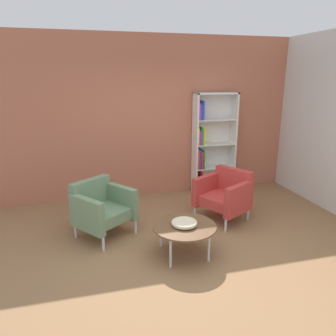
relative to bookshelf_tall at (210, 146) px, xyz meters
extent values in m
plane|color=olive|center=(-1.21, -2.25, -0.91)|extent=(8.32, 8.32, 0.00)
cube|color=#B2664C|center=(-1.21, 0.21, 0.54)|extent=(6.40, 0.12, 2.90)
cube|color=silver|center=(-0.31, -0.02, 0.04)|extent=(0.03, 0.30, 1.90)
cube|color=silver|center=(0.46, -0.02, 0.04)|extent=(0.03, 0.30, 1.90)
cube|color=silver|center=(0.08, -0.02, 0.98)|extent=(0.80, 0.30, 0.03)
cube|color=silver|center=(0.08, -0.02, -0.89)|extent=(0.80, 0.30, 0.03)
cube|color=silver|center=(0.08, 0.12, 0.04)|extent=(0.80, 0.02, 1.90)
cube|color=silver|center=(0.08, -0.02, -0.42)|extent=(0.76, 0.28, 0.02)
cube|color=silver|center=(0.08, -0.02, 0.04)|extent=(0.76, 0.28, 0.02)
cube|color=silver|center=(0.08, -0.02, 0.50)|extent=(0.76, 0.28, 0.02)
cube|color=orange|center=(-0.27, -0.08, -0.72)|extent=(0.04, 0.17, 0.29)
cube|color=purple|center=(-0.23, -0.06, -0.73)|extent=(0.03, 0.20, 0.27)
cube|color=red|center=(-0.18, -0.04, -0.67)|extent=(0.03, 0.25, 0.39)
cube|color=orange|center=(-0.14, -0.04, -0.71)|extent=(0.04, 0.24, 0.31)
cube|color=red|center=(-0.27, -0.04, -0.22)|extent=(0.04, 0.24, 0.37)
cube|color=blue|center=(-0.23, -0.06, -0.22)|extent=(0.02, 0.20, 0.37)
cube|color=red|center=(-0.20, -0.07, -0.25)|extent=(0.03, 0.18, 0.32)
cube|color=green|center=(-0.16, -0.03, -0.23)|extent=(0.02, 0.25, 0.35)
cube|color=yellow|center=(-0.28, -0.05, 0.21)|extent=(0.02, 0.22, 0.31)
cube|color=purple|center=(-0.24, -0.07, 0.18)|extent=(0.04, 0.18, 0.26)
cube|color=green|center=(-0.21, -0.08, 0.21)|extent=(0.02, 0.17, 0.32)
cube|color=yellow|center=(-0.17, -0.04, 0.21)|extent=(0.03, 0.25, 0.31)
cube|color=purple|center=(-0.27, -0.07, 0.66)|extent=(0.04, 0.18, 0.30)
cube|color=blue|center=(-0.24, -0.07, 0.65)|extent=(0.02, 0.19, 0.27)
cube|color=blue|center=(-0.20, -0.06, 0.68)|extent=(0.03, 0.20, 0.34)
cylinder|color=brown|center=(-1.17, -2.11, -0.52)|extent=(0.80, 0.80, 0.02)
cylinder|color=silver|center=(-1.41, -2.35, -0.72)|extent=(0.03, 0.03, 0.38)
cylinder|color=silver|center=(-0.93, -2.35, -0.72)|extent=(0.03, 0.03, 0.38)
cylinder|color=silver|center=(-1.41, -1.87, -0.72)|extent=(0.03, 0.03, 0.38)
cylinder|color=silver|center=(-0.93, -1.87, -0.72)|extent=(0.03, 0.03, 0.38)
cylinder|color=beige|center=(-1.17, -2.11, -0.50)|extent=(0.13, 0.13, 0.02)
cylinder|color=beige|center=(-1.17, -2.11, -0.48)|extent=(0.32, 0.32, 0.02)
torus|color=beige|center=(-1.17, -2.11, -0.47)|extent=(0.32, 0.32, 0.02)
cube|color=slate|center=(-2.10, -1.34, -0.59)|extent=(0.86, 0.85, 0.16)
cube|color=slate|center=(-2.26, -1.13, -0.32)|extent=(0.58, 0.48, 0.38)
cube|color=slate|center=(-2.33, -1.54, -0.48)|extent=(0.46, 0.55, 0.46)
cube|color=slate|center=(-1.84, -1.17, -0.48)|extent=(0.46, 0.55, 0.46)
cylinder|color=silver|center=(-2.15, -1.77, -0.79)|extent=(0.04, 0.04, 0.24)
cylinder|color=silver|center=(-1.67, -1.40, -0.79)|extent=(0.04, 0.04, 0.24)
cylinder|color=silver|center=(-2.50, -1.31, -0.79)|extent=(0.04, 0.04, 0.24)
cylinder|color=silver|center=(-2.02, -0.94, -0.79)|extent=(0.04, 0.04, 0.24)
cube|color=#B73833|center=(-0.27, -1.27, -0.59)|extent=(0.82, 0.84, 0.16)
cube|color=#B73833|center=(-0.04, -1.14, -0.32)|extent=(0.42, 0.62, 0.38)
cube|color=#B73833|center=(-0.44, -1.01, -0.48)|extent=(0.59, 0.39, 0.46)
cube|color=#B73833|center=(-0.14, -1.55, -0.48)|extent=(0.59, 0.39, 0.46)
cylinder|color=silver|center=(-0.69, -1.16, -0.79)|extent=(0.04, 0.04, 0.24)
cylinder|color=silver|center=(-0.40, -1.68, -0.79)|extent=(0.04, 0.04, 0.24)
cylinder|color=silver|center=(-0.18, -0.88, -0.79)|extent=(0.04, 0.04, 0.24)
cylinder|color=silver|center=(0.11, -1.40, -0.79)|extent=(0.04, 0.04, 0.24)
camera|label=1|loc=(-2.28, -5.57, 1.27)|focal=34.31mm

